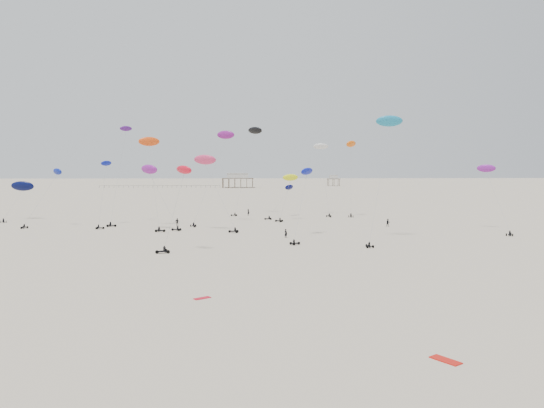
{
  "coord_description": "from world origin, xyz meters",
  "views": [
    {
      "loc": [
        -4.78,
        -7.56,
        13.64
      ],
      "look_at": [
        0.0,
        88.0,
        7.0
      ],
      "focal_mm": 35.0,
      "sensor_mm": 36.0,
      "label": 1
    }
  ],
  "objects": [
    {
      "name": "rig_16",
      "position": [
        -12.36,
        106.56,
        12.61
      ],
      "size": [
        10.31,
        7.76,
        16.91
      ],
      "rotation": [
        0.0,
        0.0,
        1.44
      ],
      "color": "black",
      "rests_on": "ground"
    },
    {
      "name": "rig_6",
      "position": [
        -37.55,
        116.14,
        8.3
      ],
      "size": [
        3.24,
        12.37,
        16.72
      ],
      "rotation": [
        0.0,
        0.0,
        4.76
      ],
      "color": "black",
      "rests_on": "ground"
    },
    {
      "name": "rig_1",
      "position": [
        48.45,
        103.79,
        9.43
      ],
      "size": [
        4.15,
        15.68,
        17.71
      ],
      "rotation": [
        0.0,
        0.0,
        5.65
      ],
      "color": "black",
      "rests_on": "ground"
    },
    {
      "name": "spectator_1",
      "position": [
        28.07,
        112.57,
        0.0
      ],
      "size": [
        1.06,
        0.67,
        2.08
      ],
      "primitive_type": "imported",
      "rotation": [
        0.0,
        0.0,
        6.2
      ],
      "color": "black",
      "rests_on": "ground"
    },
    {
      "name": "rig_3",
      "position": [
        -50.41,
        115.99,
        8.49
      ],
      "size": [
        8.51,
        8.11,
        14.1
      ],
      "rotation": [
        0.0,
        0.0,
        2.92
      ],
      "color": "black",
      "rests_on": "ground"
    },
    {
      "name": "rig_15",
      "position": [
        24.3,
        137.52,
        15.23
      ],
      "size": [
        4.51,
        6.02,
        21.21
      ],
      "rotation": [
        0.0,
        0.0,
        6.05
      ],
      "color": "black",
      "rests_on": "ground"
    },
    {
      "name": "grounded_kite_a",
      "position": [
        9.3,
        28.3,
        0.0
      ],
      "size": [
        1.97,
        2.33,
        0.08
      ],
      "primitive_type": "cube",
      "rotation": [
        0.0,
        0.0,
        -0.98
      ],
      "color": "red",
      "rests_on": "ground"
    },
    {
      "name": "rig_13",
      "position": [
        -26.06,
        113.84,
        15.29
      ],
      "size": [
        7.88,
        14.25,
        21.89
      ],
      "rotation": [
        0.0,
        0.0,
        4.41
      ],
      "color": "black",
      "rests_on": "ground"
    },
    {
      "name": "rig_5",
      "position": [
        -11.06,
        123.29,
        17.55
      ],
      "size": [
        10.46,
        14.79,
        24.38
      ],
      "rotation": [
        0.0,
        0.0,
        3.47
      ],
      "color": "black",
      "rests_on": "ground"
    },
    {
      "name": "pier_fence",
      "position": [
        -62.0,
        350.0,
        0.77
      ],
      "size": [
        80.2,
        0.2,
        1.5
      ],
      "color": "black",
      "rests_on": "ground"
    },
    {
      "name": "rig_14",
      "position": [
        21.62,
        90.89,
        19.24
      ],
      "size": [
        9.87,
        13.94,
        24.98
      ],
      "rotation": [
        0.0,
        0.0,
        0.24
      ],
      "color": "black",
      "rests_on": "ground"
    },
    {
      "name": "rig_12",
      "position": [
        -2.63,
        148.32,
        21.65
      ],
      "size": [
        9.8,
        12.31,
        26.33
      ],
      "rotation": [
        0.0,
        0.0,
        1.46
      ],
      "color": "black",
      "rests_on": "ground"
    },
    {
      "name": "rig_10",
      "position": [
        -35.03,
        119.99,
        10.82
      ],
      "size": [
        4.21,
        13.02,
        24.44
      ],
      "rotation": [
        0.0,
        0.0,
        4.47
      ],
      "color": "black",
      "rests_on": "ground"
    },
    {
      "name": "rig_4",
      "position": [
        6.46,
        94.28,
        9.26
      ],
      "size": [
        6.64,
        16.56,
        18.12
      ],
      "rotation": [
        0.0,
        0.0,
        5.19
      ],
      "color": "black",
      "rests_on": "ground"
    },
    {
      "name": "ground_plane",
      "position": [
        0.0,
        200.0,
        0.0
      ],
      "size": [
        900.0,
        900.0,
        0.0
      ],
      "primitive_type": "plane",
      "color": "beige"
    },
    {
      "name": "spectator_2",
      "position": [
        -20.67,
        115.62,
        0.0
      ],
      "size": [
        1.4,
        0.92,
        2.18
      ],
      "primitive_type": "imported",
      "rotation": [
        0.0,
        0.0,
        6.47
      ],
      "color": "black",
      "rests_on": "ground"
    },
    {
      "name": "grounded_kite_b",
      "position": [
        -9.33,
        47.04,
        0.0
      ],
      "size": [
        1.88,
        1.61,
        0.07
      ],
      "primitive_type": "cube",
      "rotation": [
        0.0,
        0.0,
        0.61
      ],
      "color": "red",
      "rests_on": "ground"
    },
    {
      "name": "spectator_0",
      "position": [
        2.98,
        94.14,
        0.0
      ],
      "size": [
        0.89,
        0.88,
        2.04
      ],
      "primitive_type": "imported",
      "rotation": [
        0.0,
        0.0,
        2.41
      ],
      "color": "black",
      "rests_on": "ground"
    },
    {
      "name": "pavilion_main",
      "position": [
        -10.0,
        350.0,
        4.22
      ],
      "size": [
        21.0,
        13.0,
        9.8
      ],
      "color": "brown",
      "rests_on": "ground"
    },
    {
      "name": "pavilion_small",
      "position": [
        60.0,
        380.0,
        3.49
      ],
      "size": [
        9.0,
        7.0,
        8.0
      ],
      "color": "brown",
      "rests_on": "ground"
    },
    {
      "name": "rig_9",
      "position": [
        -24.64,
        109.11,
        10.76
      ],
      "size": [
        9.97,
        6.52,
        14.69
      ],
      "rotation": [
        0.0,
        0.0,
        1.36
      ],
      "color": "black",
      "rests_on": "ground"
    },
    {
      "name": "rig_7",
      "position": [
        -63.5,
        133.68,
        7.85
      ],
      "size": [
        6.48,
        11.48,
        11.68
      ],
      "rotation": [
        0.0,
        0.0,
        0.42
      ],
      "color": "black",
      "rests_on": "ground"
    },
    {
      "name": "rig_11",
      "position": [
        -16.1,
        77.75,
        7.75
      ],
      "size": [
        6.38,
        5.11,
        14.15
      ],
      "rotation": [
        0.0,
        0.0,
        2.01
      ],
      "color": "black",
      "rests_on": "ground"
    },
    {
      "name": "rig_2",
      "position": [
        5.2,
        136.55,
        5.41
      ],
      "size": [
        8.99,
        13.0,
        13.9
      ],
      "rotation": [
        0.0,
        0.0,
        1.69
      ],
      "color": "black",
      "rests_on": "ground"
    },
    {
      "name": "spectator_3",
      "position": [
        -4.02,
        141.95,
        0.0
      ],
      "size": [
        0.97,
        0.96,
        2.22
      ],
      "primitive_type": "imported",
      "rotation": [
        0.0,
        0.0,
        2.4
      ],
      "color": "black",
      "rests_on": "ground"
    },
    {
      "name": "rig_8",
      "position": [
        5.96,
        127.99,
        8.14
      ],
      "size": [
        6.59,
        7.68,
        12.28
      ],
      "rotation": [
        0.0,
        0.0,
        1.13
      ],
      "color": "black",
      "rests_on": "ground"
    },
    {
      "name": "rig_0",
      "position": [
        17.27,
        143.05,
        15.02
      ],
      "size": [
        4.75,
        11.95,
        21.21
      ],
      "rotation": [
        0.0,
        0.0,
        3.39
      ],
      "color": "black",
      "rests_on": "ground"
    }
  ]
}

